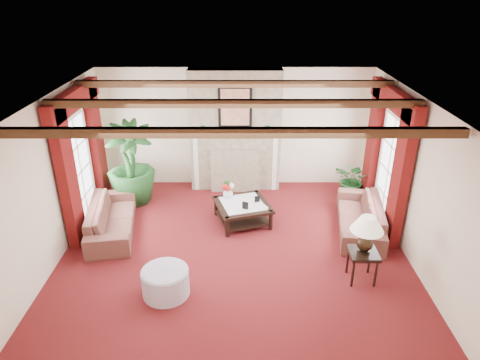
{
  "coord_description": "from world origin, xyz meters",
  "views": [
    {
      "loc": [
        0.1,
        -6.48,
        4.35
      ],
      "look_at": [
        0.1,
        0.4,
        1.15
      ],
      "focal_mm": 32.0,
      "sensor_mm": 36.0,
      "label": 1
    }
  ],
  "objects_px": {
    "potted_palm": "(132,180)",
    "coffee_table": "(243,213)",
    "sofa_left": "(111,213)",
    "side_table": "(362,266)",
    "sofa_right": "(361,212)",
    "ottoman": "(166,282)"
  },
  "relations": [
    {
      "from": "potted_palm",
      "to": "coffee_table",
      "type": "xyz_separation_m",
      "value": [
        2.35,
        -0.89,
        -0.29
      ]
    },
    {
      "from": "sofa_left",
      "to": "coffee_table",
      "type": "xyz_separation_m",
      "value": [
        2.48,
        0.35,
        -0.19
      ]
    },
    {
      "from": "sofa_left",
      "to": "coffee_table",
      "type": "relative_size",
      "value": 2.08
    },
    {
      "from": "coffee_table",
      "to": "side_table",
      "type": "height_order",
      "value": "side_table"
    },
    {
      "from": "sofa_right",
      "to": "potted_palm",
      "type": "relative_size",
      "value": 1.03
    },
    {
      "from": "potted_palm",
      "to": "ottoman",
      "type": "relative_size",
      "value": 2.77
    },
    {
      "from": "potted_palm",
      "to": "side_table",
      "type": "relative_size",
      "value": 3.8
    },
    {
      "from": "sofa_right",
      "to": "side_table",
      "type": "relative_size",
      "value": 3.92
    },
    {
      "from": "sofa_left",
      "to": "side_table",
      "type": "distance_m",
      "value": 4.6
    },
    {
      "from": "sofa_right",
      "to": "potted_palm",
      "type": "xyz_separation_m",
      "value": [
        -4.59,
        1.18,
        0.11
      ]
    },
    {
      "from": "coffee_table",
      "to": "side_table",
      "type": "bearing_deg",
      "value": -60.86
    },
    {
      "from": "sofa_left",
      "to": "sofa_right",
      "type": "distance_m",
      "value": 4.72
    },
    {
      "from": "sofa_left",
      "to": "potted_palm",
      "type": "xyz_separation_m",
      "value": [
        0.13,
        1.23,
        0.11
      ]
    },
    {
      "from": "sofa_left",
      "to": "ottoman",
      "type": "height_order",
      "value": "sofa_left"
    },
    {
      "from": "sofa_right",
      "to": "coffee_table",
      "type": "relative_size",
      "value": 2.07
    },
    {
      "from": "potted_palm",
      "to": "coffee_table",
      "type": "relative_size",
      "value": 2.01
    },
    {
      "from": "sofa_right",
      "to": "side_table",
      "type": "xyz_separation_m",
      "value": [
        -0.36,
        -1.52,
        -0.13
      ]
    },
    {
      "from": "coffee_table",
      "to": "side_table",
      "type": "distance_m",
      "value": 2.61
    },
    {
      "from": "side_table",
      "to": "sofa_right",
      "type": "bearing_deg",
      "value": 76.59
    },
    {
      "from": "sofa_right",
      "to": "side_table",
      "type": "height_order",
      "value": "sofa_right"
    },
    {
      "from": "coffee_table",
      "to": "ottoman",
      "type": "relative_size",
      "value": 1.38
    },
    {
      "from": "sofa_right",
      "to": "sofa_left",
      "type": "bearing_deg",
      "value": -79.68
    }
  ]
}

